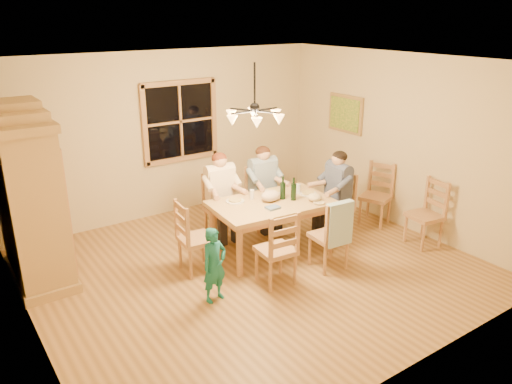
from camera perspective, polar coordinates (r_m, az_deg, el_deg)
floor at (r=6.81m, az=-0.14°, el=-8.64°), size 5.50×5.50×0.00m
ceiling at (r=6.01m, az=-0.16°, el=14.62°), size 5.50×5.00×0.02m
wall_back at (r=8.38m, az=-9.92°, el=6.50°), size 5.50×0.02×2.70m
wall_left at (r=5.33m, az=-25.39°, el=-3.07°), size 0.02×5.00×2.70m
wall_right at (r=8.10m, az=16.20°, el=5.52°), size 0.02×5.00×2.70m
window at (r=8.39m, az=-8.65°, el=7.98°), size 1.30×0.06×1.30m
painting at (r=8.80m, az=10.18°, el=8.78°), size 0.06×0.78×0.64m
chandelier at (r=6.09m, az=-0.15°, el=8.78°), size 0.77×0.68×0.71m
armoire at (r=6.75m, az=-24.42°, el=-0.95°), size 0.66×1.40×2.30m
dining_table at (r=6.99m, az=1.80°, el=-1.92°), size 1.74×1.15×0.76m
chair_far_left at (r=7.58m, az=-4.00°, el=-3.05°), size 0.47×0.46×0.99m
chair_far_right at (r=7.90m, az=0.81°, el=-2.03°), size 0.47×0.46×0.99m
chair_near_left at (r=6.34m, az=2.27°, el=-7.86°), size 0.47×0.46×0.99m
chair_near_right at (r=6.77m, az=8.27°, el=-6.17°), size 0.47×0.46×0.99m
chair_end_left at (r=6.66m, az=-6.77°, el=-6.55°), size 0.46×0.47×0.99m
chair_end_right at (r=7.75m, az=9.07°, el=-2.74°), size 0.46×0.47×0.99m
adult_woman at (r=7.39m, az=-4.10°, el=0.79°), size 0.42×0.45×0.87m
adult_plaid_man at (r=7.71m, az=0.83°, el=1.68°), size 0.42×0.45×0.87m
adult_slate_man at (r=7.56m, az=9.29°, el=1.02°), size 0.45×0.42×0.87m
towel at (r=6.47m, az=9.47°, el=-3.63°), size 0.39×0.13×0.58m
wine_bottle_a at (r=7.01m, az=3.08°, el=0.48°), size 0.08×0.08×0.33m
wine_bottle_b at (r=6.98m, az=4.32°, el=0.36°), size 0.08×0.08×0.33m
plate_woman at (r=6.95m, az=-2.41°, el=-1.06°), size 0.26×0.26×0.02m
plate_plaid at (r=7.31m, az=2.04°, el=0.04°), size 0.26×0.26×0.02m
plate_slate at (r=7.26m, az=5.96°, el=-0.21°), size 0.26×0.26×0.02m
wine_glass_a at (r=7.02m, az=-0.47°, el=-0.28°), size 0.06×0.06×0.14m
wine_glass_b at (r=7.27m, az=4.85°, el=0.37°), size 0.06×0.06×0.14m
cap at (r=7.01m, az=6.70°, el=-0.60°), size 0.20×0.20×0.11m
napkin at (r=6.71m, az=1.93°, el=-1.79°), size 0.19×0.15×0.03m
cloth_bundle at (r=6.95m, az=1.66°, el=-0.43°), size 0.28×0.22×0.15m
child at (r=5.92m, az=-4.78°, el=-8.31°), size 0.37×0.27×0.92m
chair_spare_front at (r=7.73m, az=18.60°, el=-3.64°), size 0.48×0.49×0.99m
chair_spare_back at (r=8.27m, az=13.43°, el=-1.55°), size 0.55×0.56×0.99m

